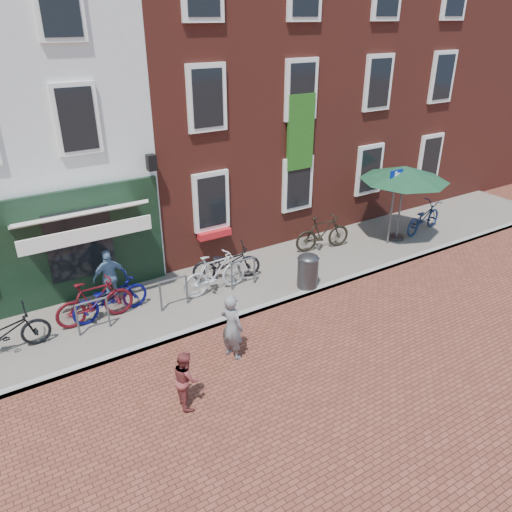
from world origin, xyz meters
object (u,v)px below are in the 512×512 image
bicycle_2 (110,297)px  bicycle_5 (323,233)px  bicycle_6 (423,218)px  parking_sign (394,194)px  parasol (405,170)px  bicycle_3 (215,273)px  woman (232,327)px  bicycle_4 (226,263)px  litter_bin (308,269)px  boy (186,379)px  bicycle_1 (95,301)px  cafe_person (110,277)px  bicycle_0 (3,333)px

bicycle_2 → bicycle_5: 6.76m
bicycle_6 → parking_sign: bearing=82.0°
parasol → bicycle_6: bearing=-0.7°
bicycle_3 → woman: bearing=158.1°
bicycle_6 → bicycle_4: bearing=74.6°
litter_bin → boy: 5.15m
bicycle_1 → parasol: bearing=-91.9°
bicycle_4 → bicycle_6: 7.27m
cafe_person → bicycle_5: (6.54, -0.31, -0.17)m
woman → bicycle_1: (-2.16, 2.78, -0.11)m
cafe_person → bicycle_0: bearing=20.5°
parking_sign → bicycle_2: 8.93m
bicycle_1 → bicycle_6: size_ratio=0.97×
parking_sign → bicycle_3: size_ratio=1.32×
bicycle_3 → bicycle_2: bearing=81.1°
parasol → bicycle_0: 11.85m
bicycle_5 → bicycle_6: size_ratio=0.97×
parking_sign → boy: 9.17m
boy → bicycle_0: size_ratio=0.63×
bicycle_5 → bicycle_6: 3.83m
litter_bin → bicycle_1: 5.46m
bicycle_5 → boy: bearing=131.3°
woman → bicycle_4: size_ratio=0.80×
cafe_person → bicycle_1: 0.91m
bicycle_5 → cafe_person: bearing=96.9°
parking_sign → parasol: bearing=12.8°
bicycle_0 → bicycle_6: (12.91, -0.11, 0.00)m
boy → bicycle_6: 10.72m
boy → parking_sign: bearing=-62.1°
cafe_person → bicycle_5: size_ratio=0.79×
bicycle_0 → bicycle_6: same height
bicycle_3 → bicycle_6: bearing=-92.5°
bicycle_5 → parasol: bearing=-94.6°
cafe_person → bicycle_5: 6.55m
woman → bicycle_5: woman is taller
litter_bin → bicycle_0: 7.40m
bicycle_2 → bicycle_4: size_ratio=1.00×
parasol → bicycle_4: 6.34m
bicycle_0 → bicycle_6: bearing=-90.6°
bicycle_2 → bicycle_6: size_ratio=1.00×
woman → bicycle_4: 3.34m
cafe_person → bicycle_0: (-2.60, -0.88, -0.23)m
cafe_person → bicycle_0: size_ratio=0.76×
litter_bin → parasol: 4.85m
litter_bin → bicycle_5: bicycle_5 is taller
woman → boy: bearing=97.6°
litter_bin → bicycle_0: size_ratio=0.54×
bicycle_4 → cafe_person: bearing=97.8°
bicycle_0 → bicycle_6: 12.91m
boy → bicycle_6: size_ratio=0.63×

